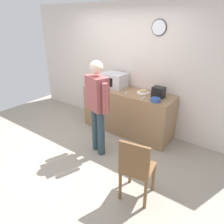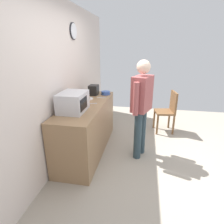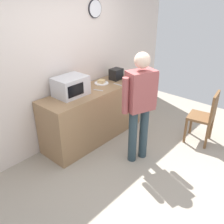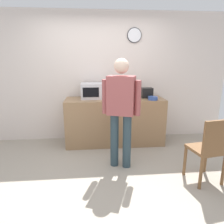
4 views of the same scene
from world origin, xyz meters
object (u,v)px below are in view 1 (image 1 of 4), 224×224
at_px(fork_utensil, 126,93).
at_px(salad_bowl, 155,100).
at_px(microwave, 114,80).
at_px(toaster, 159,92).
at_px(wooden_chair, 136,168).
at_px(person_standing, 97,102).
at_px(sandwich_plate, 143,92).
at_px(spoon_utensil, 143,98).

bearing_deg(fork_utensil, salad_bowl, -8.26).
bearing_deg(fork_utensil, microwave, 157.58).
xyz_separation_m(toaster, fork_utensil, (-0.62, -0.14, -0.10)).
bearing_deg(wooden_chair, person_standing, 152.79).
relative_size(sandwich_plate, salad_bowl, 1.36).
distance_m(microwave, sandwich_plate, 0.72).
relative_size(sandwich_plate, toaster, 1.14).
distance_m(salad_bowl, wooden_chair, 1.47).
height_order(sandwich_plate, toaster, toaster).
bearing_deg(spoon_utensil, salad_bowl, -6.44).
bearing_deg(spoon_utensil, person_standing, -119.44).
height_order(fork_utensil, person_standing, person_standing).
bearing_deg(wooden_chair, spoon_utensil, 116.24).
height_order(microwave, sandwich_plate, microwave).
height_order(microwave, fork_utensil, microwave).
xyz_separation_m(sandwich_plate, fork_utensil, (-0.28, -0.19, -0.02)).
relative_size(salad_bowl, toaster, 0.83).
bearing_deg(fork_utensil, toaster, 13.08).
bearing_deg(fork_utensil, sandwich_plate, 34.66).
height_order(salad_bowl, toaster, toaster).
bearing_deg(spoon_utensil, fork_utensil, 170.60).
xyz_separation_m(microwave, sandwich_plate, (0.70, 0.01, -0.13)).
bearing_deg(wooden_chair, salad_bowl, 107.09).
height_order(spoon_utensil, person_standing, person_standing).
xyz_separation_m(spoon_utensil, wooden_chair, (0.68, -1.37, -0.40)).
xyz_separation_m(microwave, wooden_chair, (1.52, -1.62, -0.55)).
distance_m(sandwich_plate, salad_bowl, 0.50).
xyz_separation_m(microwave, toaster, (1.05, -0.03, -0.05)).
xyz_separation_m(toaster, spoon_utensil, (-0.21, -0.21, -0.10)).
relative_size(microwave, sandwich_plate, 2.00).
relative_size(toaster, person_standing, 0.13).
height_order(microwave, wooden_chair, microwave).
relative_size(microwave, spoon_utensil, 2.94).
relative_size(fork_utensil, spoon_utensil, 1.00).
xyz_separation_m(sandwich_plate, spoon_utensil, (0.14, -0.26, -0.02)).
bearing_deg(salad_bowl, sandwich_plate, 144.43).
distance_m(sandwich_plate, toaster, 0.36).
relative_size(spoon_utensil, wooden_chair, 0.18).
bearing_deg(wooden_chair, microwave, 133.23).
xyz_separation_m(toaster, person_standing, (-0.65, -1.01, -0.03)).
distance_m(toaster, spoon_utensil, 0.31).
xyz_separation_m(microwave, fork_utensil, (0.43, -0.18, -0.15)).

